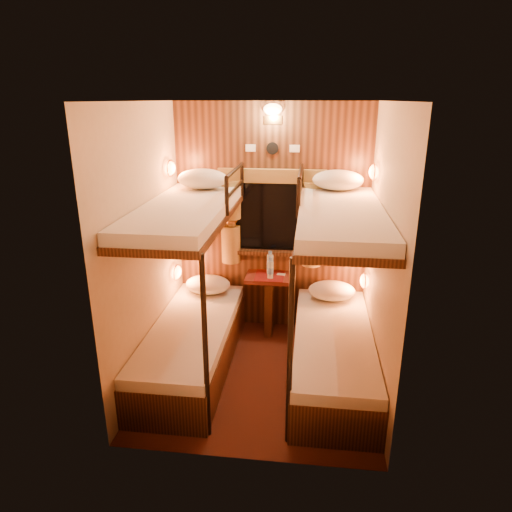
# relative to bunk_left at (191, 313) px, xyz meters

# --- Properties ---
(floor) EXTENTS (2.10, 2.10, 0.00)m
(floor) POSITION_rel_bunk_left_xyz_m (0.65, -0.07, -0.56)
(floor) COLOR #370F0F
(floor) RESTS_ON ground
(ceiling) EXTENTS (2.10, 2.10, 0.00)m
(ceiling) POSITION_rel_bunk_left_xyz_m (0.65, -0.07, 1.84)
(ceiling) COLOR silver
(ceiling) RESTS_ON wall_back
(wall_back) EXTENTS (2.40, 0.00, 2.40)m
(wall_back) POSITION_rel_bunk_left_xyz_m (0.65, 0.98, 0.64)
(wall_back) COLOR #C6B293
(wall_back) RESTS_ON floor
(wall_front) EXTENTS (2.40, 0.00, 2.40)m
(wall_front) POSITION_rel_bunk_left_xyz_m (0.65, -1.12, 0.64)
(wall_front) COLOR #C6B293
(wall_front) RESTS_ON floor
(wall_left) EXTENTS (0.00, 2.40, 2.40)m
(wall_left) POSITION_rel_bunk_left_xyz_m (-0.35, -0.07, 0.64)
(wall_left) COLOR #C6B293
(wall_left) RESTS_ON floor
(wall_right) EXTENTS (0.00, 2.40, 2.40)m
(wall_right) POSITION_rel_bunk_left_xyz_m (1.65, -0.07, 0.64)
(wall_right) COLOR #C6B293
(wall_right) RESTS_ON floor
(back_panel) EXTENTS (2.00, 0.03, 2.40)m
(back_panel) POSITION_rel_bunk_left_xyz_m (0.65, 0.97, 0.64)
(back_panel) COLOR black
(back_panel) RESTS_ON floor
(bunk_left) EXTENTS (0.72, 1.90, 1.82)m
(bunk_left) POSITION_rel_bunk_left_xyz_m (0.00, 0.00, 0.00)
(bunk_left) COLOR black
(bunk_left) RESTS_ON floor
(bunk_right) EXTENTS (0.72, 1.90, 1.82)m
(bunk_right) POSITION_rel_bunk_left_xyz_m (1.30, 0.00, 0.00)
(bunk_right) COLOR black
(bunk_right) RESTS_ON floor
(window) EXTENTS (1.00, 0.12, 0.79)m
(window) POSITION_rel_bunk_left_xyz_m (0.65, 0.94, 0.62)
(window) COLOR black
(window) RESTS_ON back_panel
(curtains) EXTENTS (1.10, 0.22, 1.00)m
(curtains) POSITION_rel_bunk_left_xyz_m (0.65, 0.90, 0.71)
(curtains) COLOR olive
(curtains) RESTS_ON back_panel
(back_fixtures) EXTENTS (0.54, 0.09, 0.48)m
(back_fixtures) POSITION_rel_bunk_left_xyz_m (0.65, 0.93, 1.69)
(back_fixtures) COLOR black
(back_fixtures) RESTS_ON back_panel
(reading_lamps) EXTENTS (2.00, 0.20, 1.25)m
(reading_lamps) POSITION_rel_bunk_left_xyz_m (0.65, 0.63, 0.68)
(reading_lamps) COLOR orange
(reading_lamps) RESTS_ON wall_left
(table) EXTENTS (0.50, 0.34, 0.66)m
(table) POSITION_rel_bunk_left_xyz_m (0.65, 0.78, -0.14)
(table) COLOR #561413
(table) RESTS_ON floor
(bottle_left) EXTENTS (0.07, 0.07, 0.25)m
(bottle_left) POSITION_rel_bunk_left_xyz_m (0.65, 0.84, 0.20)
(bottle_left) COLOR #99BFE5
(bottle_left) RESTS_ON table
(bottle_right) EXTENTS (0.07, 0.07, 0.23)m
(bottle_right) POSITION_rel_bunk_left_xyz_m (0.66, 0.71, 0.19)
(bottle_right) COLOR #99BFE5
(bottle_right) RESTS_ON table
(sachet_a) EXTENTS (0.09, 0.08, 0.01)m
(sachet_a) POSITION_rel_bunk_left_xyz_m (0.77, 0.83, 0.09)
(sachet_a) COLOR silver
(sachet_a) RESTS_ON table
(sachet_b) EXTENTS (0.07, 0.05, 0.00)m
(sachet_b) POSITION_rel_bunk_left_xyz_m (0.72, 0.83, 0.09)
(sachet_b) COLOR silver
(sachet_b) RESTS_ON table
(pillow_lower_left) EXTENTS (0.48, 0.34, 0.19)m
(pillow_lower_left) POSITION_rel_bunk_left_xyz_m (-0.00, 0.71, -0.01)
(pillow_lower_left) COLOR white
(pillow_lower_left) RESTS_ON bunk_left
(pillow_lower_right) EXTENTS (0.48, 0.34, 0.19)m
(pillow_lower_right) POSITION_rel_bunk_left_xyz_m (1.30, 0.70, -0.01)
(pillow_lower_right) COLOR white
(pillow_lower_right) RESTS_ON bunk_right
(pillow_upper_left) EXTENTS (0.49, 0.35, 0.19)m
(pillow_upper_left) POSITION_rel_bunk_left_xyz_m (-0.00, 0.65, 1.12)
(pillow_upper_left) COLOR white
(pillow_upper_left) RESTS_ON bunk_left
(pillow_upper_right) EXTENTS (0.49, 0.35, 0.19)m
(pillow_upper_right) POSITION_rel_bunk_left_xyz_m (1.30, 0.74, 1.12)
(pillow_upper_right) COLOR white
(pillow_upper_right) RESTS_ON bunk_right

